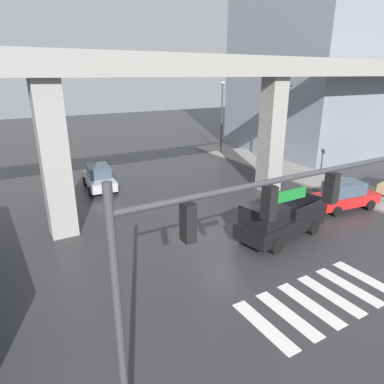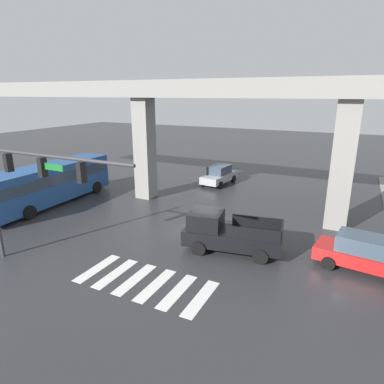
{
  "view_description": "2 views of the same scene",
  "coord_description": "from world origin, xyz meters",
  "views": [
    {
      "loc": [
        -9.49,
        -12.81,
        7.94
      ],
      "look_at": [
        -1.1,
        1.48,
        2.18
      ],
      "focal_mm": 31.77,
      "sensor_mm": 36.0,
      "label": 1
    },
    {
      "loc": [
        7.67,
        -16.78,
        8.1
      ],
      "look_at": [
        -1.0,
        0.64,
        2.28
      ],
      "focal_mm": 30.98,
      "sensor_mm": 36.0,
      "label": 2
    }
  ],
  "objects": [
    {
      "name": "city_bus",
      "position": [
        -12.64,
        -0.12,
        1.72
      ],
      "size": [
        3.06,
        10.88,
        2.99
      ],
      "color": "#234C8C",
      "rests_on": "ground"
    },
    {
      "name": "pickup_truck",
      "position": [
        2.14,
        -1.53,
        0.99
      ],
      "size": [
        5.34,
        2.71,
        2.08
      ],
      "color": "black",
      "rests_on": "ground"
    },
    {
      "name": "ground_plane",
      "position": [
        0.0,
        0.0,
        0.0
      ],
      "size": [
        120.0,
        120.0,
        0.0
      ],
      "primitive_type": "plane",
      "color": "#2D2D30"
    },
    {
      "name": "sedan_silver",
      "position": [
        -3.36,
        10.98,
        0.85
      ],
      "size": [
        2.31,
        4.46,
        1.72
      ],
      "color": "#A8AAAF",
      "rests_on": "ground"
    },
    {
      "name": "crosswalk_stripes",
      "position": [
        -0.0,
        -6.08,
        0.01
      ],
      "size": [
        6.05,
        2.8,
        0.01
      ],
      "color": "silver",
      "rests_on": "ground"
    },
    {
      "name": "traffic_signal_mast",
      "position": [
        -5.28,
        -7.3,
        4.56
      ],
      "size": [
        8.69,
        0.32,
        6.2
      ],
      "color": "#38383D",
      "rests_on": "ground"
    },
    {
      "name": "elevated_overpass",
      "position": [
        0.0,
        4.59,
        7.67
      ],
      "size": [
        50.8,
        2.24,
        9.0
      ],
      "color": "gray",
      "rests_on": "ground"
    },
    {
      "name": "sedan_red",
      "position": [
        8.61,
        -0.54,
        0.85
      ],
      "size": [
        4.5,
        2.4,
        1.72
      ],
      "color": "red",
      "rests_on": "ground"
    }
  ]
}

